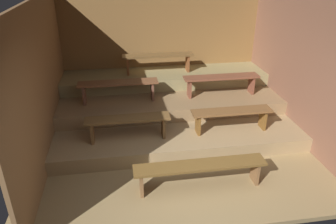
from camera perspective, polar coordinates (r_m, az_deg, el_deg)
ground at (r=6.75m, az=1.56°, el=-4.71°), size 5.68×5.18×0.08m
wall_back at (r=8.25m, az=-1.18°, el=11.82°), size 5.68×0.06×2.78m
wall_left at (r=6.20m, az=-21.41°, el=5.17°), size 0.06×5.18×2.78m
wall_right at (r=7.02m, az=22.11°, el=7.36°), size 0.06×5.18×2.78m
platform_lower at (r=7.18m, az=0.71°, el=-1.04°), size 4.88×3.18×0.28m
platform_middle at (r=7.54m, az=0.03°, el=2.72°), size 4.88×2.10×0.28m
platform_upper at (r=7.91m, az=-0.56°, el=6.05°), size 4.88×1.08×0.28m
bench_floor_center at (r=5.20m, az=5.74°, el=-9.95°), size 2.13×0.32×0.45m
bench_lower_left at (r=5.99m, az=-7.16°, el=-1.79°), size 1.57×0.32×0.45m
bench_lower_right at (r=6.35m, az=11.24°, el=-0.44°), size 1.57×0.32×0.45m
bench_middle_left at (r=6.92m, az=-8.85°, el=4.64°), size 1.69×0.32×0.45m
bench_middle_right at (r=7.27m, az=9.46°, el=5.66°), size 1.69×0.32×0.45m
bench_upper_center at (r=7.78m, az=-1.80°, el=9.56°), size 1.70×0.32×0.45m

